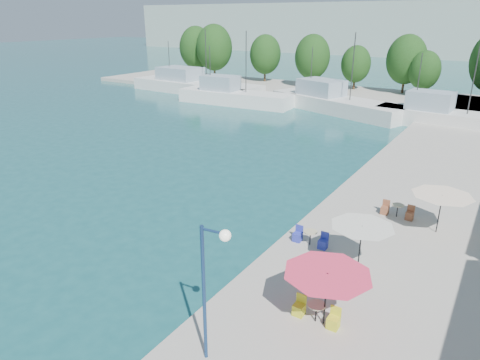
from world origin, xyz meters
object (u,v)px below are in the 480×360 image
Objects in this scene: trawler_02 at (233,96)px; umbrella_white at (362,231)px; trawler_03 at (334,103)px; trawler_04 at (446,118)px; trawler_01 at (193,86)px; street_lamp at (212,271)px; umbrella_cream at (442,200)px; umbrella_pink at (327,279)px.

trawler_02 is 5.87× the size of umbrella_white.
trawler_03 is 6.94× the size of umbrella_white.
trawler_04 is 34.27m from umbrella_white.
trawler_02 is at bearing -20.72° from trawler_01.
umbrella_white is 0.56× the size of street_lamp.
trawler_02 is (11.03, -4.92, 0.00)m from trawler_01.
trawler_01 reaches higher than umbrella_cream.
umbrella_pink is at bearing 50.63° from street_lamp.
trawler_01 is 55.00m from umbrella_white.
street_lamp is (-2.29, -8.02, 1.49)m from umbrella_white.
trawler_04 is at bearing -1.16° from trawler_02.
umbrella_pink is at bearing -102.53° from umbrella_cream.
umbrella_pink is at bearing -88.64° from umbrella_white.
umbrella_pink reaches higher than umbrella_cream.
umbrella_white is at bearing -52.59° from trawler_02.
trawler_04 reaches higher than umbrella_pink.
umbrella_pink is (28.91, -37.27, 1.48)m from trawler_02.
trawler_01 is 59.38m from street_lamp.
umbrella_pink is 1.05× the size of umbrella_cream.
street_lamp is (37.54, -45.91, 3.02)m from trawler_01.
umbrella_pink is at bearing -43.24° from trawler_01.
umbrella_pink is 1.16× the size of umbrella_white.
umbrella_pink is at bearing -50.40° from trawler_03.
trawler_01 is at bearing 133.43° from umbrella_pink.
umbrella_white is 0.91× the size of umbrella_cream.
umbrella_cream is (17.40, -30.07, 1.45)m from trawler_03.
umbrella_cream is (42.20, -31.98, 1.45)m from trawler_01.
umbrella_cream is at bearing -77.84° from trawler_04.
trawler_01 is 7.43× the size of umbrella_cream.
umbrella_pink is 4.69m from street_lamp.
trawler_02 is 43.81m from umbrella_white.
umbrella_cream is (2.37, 5.91, -0.08)m from umbrella_white.
trawler_04 is 38.56m from umbrella_pink.
trawler_03 is 13.77m from trawler_04.
trawler_04 is at bearing 11.58° from trawler_03.
umbrella_cream is at bearing 68.16° from umbrella_white.
trawler_02 reaches higher than umbrella_cream.
trawler_04 is 5.61× the size of umbrella_white.
trawler_03 is 39.03m from umbrella_white.
umbrella_white is (15.03, -35.99, 1.52)m from trawler_03.
trawler_02 is 3.32× the size of street_lamp.
trawler_02 is at bearing -148.67° from trawler_03.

